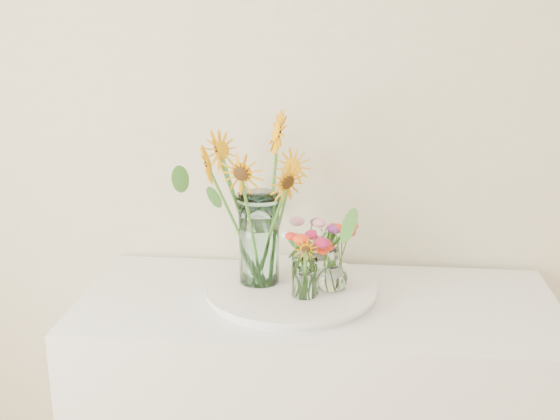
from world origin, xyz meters
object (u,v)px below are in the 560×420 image
Objects in this scene: mason_jar at (259,239)px; small_vase_c at (319,262)px; small_vase_b at (333,270)px; small_vase_a at (304,277)px; tray at (291,291)px.

small_vase_c is (0.18, 0.04, -0.09)m from mason_jar.
small_vase_a is at bearing -143.79° from small_vase_b.
small_vase_b reaches higher than small_vase_c.
small_vase_a is 1.12× the size of small_vase_c.
tray is at bearing -15.64° from mason_jar.
small_vase_a is 0.94× the size of small_vase_b.
tray is 3.95× the size of small_vase_a.
tray is 0.13m from small_vase_c.
small_vase_c is (0.03, 0.14, -0.01)m from small_vase_a.
mason_jar is at bearing 170.25° from small_vase_b.
mason_jar reaches higher than small_vase_c.
small_vase_a reaches higher than small_vase_c.
mason_jar is at bearing 146.10° from small_vase_a.
tray is at bearing -137.83° from small_vase_c.
small_vase_c is (-0.04, 0.08, -0.01)m from small_vase_b.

